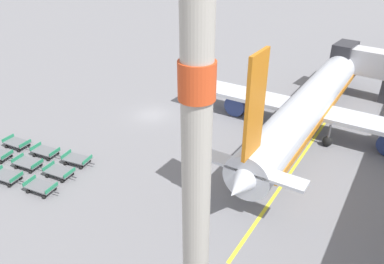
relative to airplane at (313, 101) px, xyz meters
name	(u,v)px	position (x,y,z in m)	size (l,w,h in m)	color
ground_plane	(152,115)	(-17.14, -6.68, -3.24)	(500.00, 500.00, 0.00)	gray
airplane	(313,101)	(0.00, 0.00, 0.00)	(31.29, 40.34, 13.07)	silver
baggage_dolly_row_near_col_b	(7,176)	(-20.10, -24.32, -2.77)	(3.35, 1.84, 0.92)	slate
baggage_dolly_row_near_col_c	(41,187)	(-16.22, -23.77, -2.77)	(3.35, 1.82, 0.92)	slate
baggage_dolly_row_mid_a_col_b	(28,163)	(-20.29, -21.96, -2.77)	(3.35, 1.81, 0.92)	slate
baggage_dolly_row_mid_a_col_c	(59,172)	(-16.64, -21.39, -2.77)	(3.34, 1.79, 0.92)	slate
baggage_dolly_row_mid_b_col_a	(17,143)	(-24.44, -20.10, -2.77)	(3.33, 1.75, 0.92)	slate
baggage_dolly_row_mid_b_col_b	(46,152)	(-20.58, -19.68, -2.77)	(3.35, 1.81, 0.92)	slate
baggage_dolly_row_mid_b_col_c	(77,160)	(-16.84, -19.07, -2.77)	(3.36, 1.88, 0.92)	slate
stand_guidance_stripe	(295,166)	(1.18, -8.44, -3.23)	(0.64, 27.99, 0.01)	yellow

